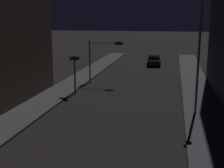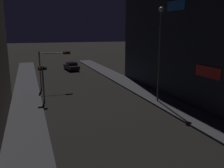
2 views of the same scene
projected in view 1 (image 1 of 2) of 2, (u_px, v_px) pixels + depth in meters
The scene contains 6 objects.
sidewalk_left at pixel (59, 92), 28.21m from camera, with size 2.79×60.60×0.15m, color #424247.
sidewalk_right at pixel (199, 99), 25.72m from camera, with size 2.79×60.60×0.15m, color #424247.
far_car at pixel (154, 60), 43.80m from camera, with size 2.21×4.60×1.42m.
traffic_light_overhead at pixel (103, 52), 31.41m from camera, with size 3.60×0.41×4.52m.
traffic_light_left_kerb at pixel (74, 66), 27.07m from camera, with size 0.80×0.42×3.56m.
street_lamp_far_block at pixel (200, 35), 20.84m from camera, with size 0.46×0.46×8.75m.
Camera 1 is at (4.03, 2.49, 6.94)m, focal length 48.41 mm.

